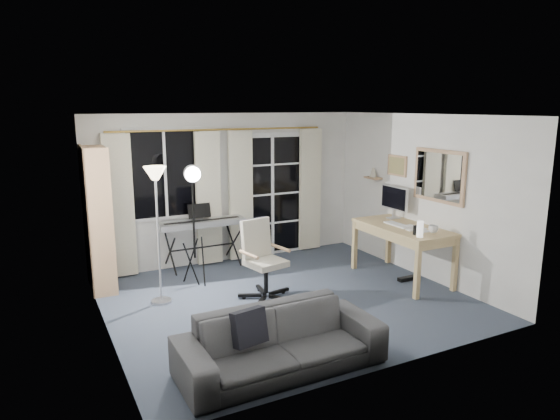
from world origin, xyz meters
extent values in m
cube|color=#3B4356|center=(0.00, 0.00, -0.01)|extent=(4.50, 4.00, 0.02)
cube|color=white|center=(-1.05, 1.98, 1.50)|extent=(1.20, 0.06, 1.40)
cube|color=black|center=(-1.05, 1.95, 1.50)|extent=(1.10, 0.02, 1.30)
cube|color=white|center=(-1.05, 1.94, 1.50)|extent=(0.04, 0.03, 1.30)
cube|color=white|center=(0.75, 1.98, 1.02)|extent=(1.32, 0.06, 2.11)
cube|color=black|center=(0.45, 1.95, 1.02)|extent=(0.55, 0.02, 1.95)
cube|color=black|center=(1.05, 1.95, 1.02)|extent=(0.55, 0.02, 1.95)
cube|color=white|center=(0.75, 1.94, 1.02)|extent=(0.05, 0.04, 2.05)
cube|color=white|center=(0.75, 1.94, 0.55)|extent=(1.15, 0.03, 0.03)
cube|color=white|center=(0.75, 1.94, 1.05)|extent=(1.15, 0.03, 0.03)
cube|color=white|center=(0.75, 1.94, 1.55)|extent=(1.15, 0.03, 0.03)
cylinder|color=gold|center=(-0.15, 1.90, 2.15)|extent=(3.50, 0.03, 0.03)
cube|color=beige|center=(-1.75, 1.88, 1.08)|extent=(0.40, 0.07, 2.10)
cube|color=beige|center=(-0.40, 1.88, 1.08)|extent=(0.40, 0.07, 2.10)
cube|color=beige|center=(0.15, 1.88, 1.08)|extent=(0.40, 0.07, 2.10)
cube|color=beige|center=(1.45, 1.88, 1.08)|extent=(0.40, 0.07, 2.10)
cube|color=tan|center=(-2.11, 1.19, 0.99)|extent=(0.32, 0.04, 1.99)
cube|color=tan|center=(-2.07, 2.08, 0.99)|extent=(0.32, 0.04, 1.99)
cube|color=tan|center=(-2.23, 1.64, 0.99)|extent=(0.07, 0.90, 1.99)
cube|color=tan|center=(-2.09, 1.64, 0.03)|extent=(0.36, 0.91, 0.02)
cube|color=tan|center=(-2.09, 1.64, 0.40)|extent=(0.36, 0.91, 0.02)
cube|color=tan|center=(-2.09, 1.64, 0.78)|extent=(0.36, 0.91, 0.02)
cube|color=tan|center=(-2.09, 1.64, 1.15)|extent=(0.36, 0.91, 0.02)
cube|color=tan|center=(-2.09, 1.64, 1.53)|extent=(0.36, 0.91, 0.02)
cube|color=tan|center=(-2.09, 1.64, 1.96)|extent=(0.36, 0.91, 0.02)
cube|color=white|center=(-2.09, 1.27, 0.54)|extent=(0.23, 0.07, 0.26)
cube|color=olive|center=(-2.08, 1.37, 0.51)|extent=(0.22, 0.05, 0.20)
cube|color=#373737|center=(-2.08, 1.45, 0.53)|extent=(0.22, 0.05, 0.23)
cube|color=olive|center=(-2.07, 1.52, 0.56)|extent=(0.22, 0.05, 0.30)
cube|color=white|center=(-2.07, 1.60, 0.53)|extent=(0.22, 0.06, 0.23)
cube|color=#9C522C|center=(-2.07, 1.69, 0.53)|extent=(0.22, 0.05, 0.24)
cube|color=#2E4C8A|center=(-2.06, 1.77, 0.53)|extent=(0.22, 0.06, 0.24)
cube|color=olive|center=(-2.06, 1.85, 0.53)|extent=(0.22, 0.04, 0.23)
cube|color=#9C522C|center=(-2.06, 1.93, 0.53)|extent=(0.22, 0.06, 0.24)
cube|color=#373737|center=(-2.05, 2.02, 0.54)|extent=(0.22, 0.04, 0.26)
cube|color=#2E4C8A|center=(-2.09, 1.27, 0.93)|extent=(0.22, 0.04, 0.27)
cube|color=#373737|center=(-2.08, 1.34, 0.92)|extent=(0.23, 0.07, 0.27)
cube|color=#373737|center=(-2.08, 1.44, 0.90)|extent=(0.22, 0.05, 0.23)
cube|color=#2E4C8A|center=(-2.08, 1.51, 0.90)|extent=(0.22, 0.04, 0.21)
cube|color=#2E4C8A|center=(-2.07, 1.58, 0.91)|extent=(0.22, 0.05, 0.23)
cube|color=#373737|center=(-2.07, 1.66, 0.93)|extent=(0.22, 0.04, 0.27)
cube|color=#373737|center=(-2.07, 1.73, 0.90)|extent=(0.22, 0.05, 0.22)
cube|color=#EFB959|center=(-2.06, 1.82, 0.90)|extent=(0.22, 0.05, 0.23)
cube|color=olive|center=(-2.06, 1.90, 0.91)|extent=(0.22, 0.04, 0.24)
cube|color=#373737|center=(-2.06, 1.97, 0.90)|extent=(0.22, 0.04, 0.23)
cube|color=#9C522C|center=(-2.09, 1.27, 1.31)|extent=(0.22, 0.05, 0.28)
cube|color=#373737|center=(-2.08, 1.34, 1.27)|extent=(0.22, 0.04, 0.22)
cube|color=white|center=(-2.08, 1.41, 1.32)|extent=(0.22, 0.04, 0.30)
cube|color=white|center=(-2.08, 1.48, 1.30)|extent=(0.22, 0.04, 0.27)
cube|color=olive|center=(-2.07, 1.56, 1.28)|extent=(0.22, 0.04, 0.22)
cube|color=#2E4C8A|center=(-2.07, 1.63, 1.28)|extent=(0.22, 0.05, 0.23)
cylinder|color=#B2B2B7|center=(-1.50, 0.67, 0.01)|extent=(0.34, 0.34, 0.03)
cylinder|color=#B2B2B7|center=(-1.50, 0.67, 0.85)|extent=(0.04, 0.04, 1.65)
cone|color=#FFE5B2|center=(-1.50, 0.67, 1.69)|extent=(0.37, 0.37, 0.17)
cylinder|color=black|center=(-1.09, 1.70, 0.36)|extent=(0.03, 0.64, 0.58)
cylinder|color=black|center=(-1.09, 1.70, 0.36)|extent=(0.03, 0.64, 0.58)
cylinder|color=black|center=(-0.07, 1.70, 0.36)|extent=(0.03, 0.64, 0.58)
cylinder|color=black|center=(-0.07, 1.70, 0.36)|extent=(0.03, 0.64, 0.58)
cylinder|color=black|center=(-0.58, 1.70, 0.36)|extent=(1.02, 0.03, 0.02)
cube|color=silver|center=(-0.58, 1.70, 0.74)|extent=(1.33, 0.34, 0.09)
cube|color=white|center=(-0.58, 1.62, 0.78)|extent=(1.22, 0.15, 0.02)
cube|color=black|center=(-0.58, 1.66, 0.79)|extent=(1.18, 0.08, 0.01)
cube|color=black|center=(-0.58, 1.80, 0.92)|extent=(0.36, 0.07, 0.22)
cylinder|color=black|center=(-0.78, 1.08, 0.32)|extent=(0.08, 0.27, 0.70)
cylinder|color=black|center=(-0.93, 1.22, 0.32)|extent=(0.21, 0.19, 0.71)
cylinder|color=black|center=(-0.97, 1.02, 0.32)|extent=(0.26, 0.11, 0.71)
cylinder|color=black|center=(-0.89, 1.11, 1.00)|extent=(0.04, 0.04, 1.22)
cylinder|color=silver|center=(-0.90, 1.06, 1.61)|extent=(0.25, 0.17, 0.23)
cylinder|color=white|center=(-0.92, 0.98, 1.61)|extent=(0.20, 0.06, 0.20)
cube|color=black|center=(-0.01, 0.20, 0.04)|extent=(0.32, 0.11, 0.04)
cylinder|color=black|center=(0.07, 0.22, 0.02)|extent=(0.06, 0.06, 0.05)
cube|color=black|center=(-0.20, 0.38, 0.04)|extent=(0.09, 0.32, 0.04)
cylinder|color=black|center=(-0.19, 0.45, 0.02)|extent=(0.06, 0.06, 0.05)
cube|color=black|center=(-0.42, 0.25, 0.04)|extent=(0.31, 0.18, 0.04)
cylinder|color=black|center=(-0.49, 0.28, 0.02)|extent=(0.06, 0.06, 0.05)
cube|color=black|center=(-0.37, 0.00, 0.04)|extent=(0.25, 0.27, 0.04)
cylinder|color=black|center=(-0.42, -0.06, 0.02)|extent=(0.06, 0.06, 0.05)
cube|color=black|center=(-0.12, -0.03, 0.04)|extent=(0.20, 0.30, 0.04)
cylinder|color=black|center=(-0.08, -0.10, 0.02)|extent=(0.06, 0.06, 0.05)
cylinder|color=black|center=(-0.22, 0.16, 0.28)|extent=(0.07, 0.07, 0.39)
cube|color=beige|center=(-0.22, 0.16, 0.49)|extent=(0.53, 0.53, 0.08)
cube|color=beige|center=(-0.27, 0.37, 0.79)|extent=(0.45, 0.21, 0.52)
cube|color=black|center=(-0.27, 0.41, 0.81)|extent=(0.42, 0.18, 0.48)
cylinder|color=tan|center=(-0.48, 0.13, 0.65)|extent=(0.12, 0.39, 0.04)
cylinder|color=tan|center=(0.02, 0.23, 0.65)|extent=(0.12, 0.39, 0.04)
cube|color=tan|center=(1.88, -0.05, 0.79)|extent=(0.76, 1.51, 0.04)
cube|color=tan|center=(1.88, -0.05, 0.71)|extent=(0.72, 1.47, 0.11)
cube|color=tan|center=(1.54, -0.76, 0.38)|extent=(0.06, 0.06, 0.76)
cube|color=tan|center=(2.21, -0.76, 0.38)|extent=(0.06, 0.06, 0.76)
cube|color=tan|center=(1.55, 0.66, 0.38)|extent=(0.06, 0.06, 0.76)
cube|color=tan|center=(2.22, 0.65, 0.38)|extent=(0.06, 0.06, 0.76)
cube|color=silver|center=(2.08, 0.40, 0.81)|extent=(0.19, 0.13, 0.02)
cube|color=silver|center=(2.08, 0.40, 0.96)|extent=(0.04, 0.03, 0.24)
cube|color=silver|center=(2.08, 0.40, 1.13)|extent=(0.04, 0.58, 0.37)
cube|color=black|center=(2.06, 0.40, 1.13)|extent=(0.01, 0.54, 0.32)
cube|color=white|center=(1.83, 0.01, 0.82)|extent=(0.15, 0.45, 0.02)
cube|color=white|center=(1.77, -0.31, 0.82)|extent=(0.07, 0.11, 0.02)
cube|color=white|center=(1.93, -0.21, 0.81)|extent=(0.28, 0.35, 0.01)
cube|color=white|center=(1.90, -0.42, 0.81)|extent=(0.24, 0.18, 0.00)
cube|color=black|center=(1.68, -0.53, 0.87)|extent=(0.05, 0.04, 0.13)
cylinder|color=white|center=(1.66, -0.64, 0.91)|extent=(0.09, 0.09, 0.22)
cube|color=black|center=(1.93, -0.15, 0.03)|extent=(0.32, 0.09, 0.05)
imported|color=silver|center=(1.98, -0.55, 0.87)|extent=(0.13, 0.11, 0.13)
cube|color=tan|center=(2.23, -0.35, 1.55)|extent=(0.04, 0.94, 0.74)
cube|color=white|center=(2.21, -0.35, 1.55)|extent=(0.01, 0.84, 0.64)
cube|color=tan|center=(2.23, 0.55, 1.60)|extent=(0.03, 0.42, 0.32)
cube|color=#508944|center=(2.21, 0.55, 1.60)|extent=(0.00, 0.36, 0.26)
cube|color=tan|center=(2.16, 1.05, 1.35)|extent=(0.16, 0.30, 0.02)
cone|color=beige|center=(2.16, 1.05, 1.44)|extent=(0.12, 0.12, 0.15)
imported|color=#313234|center=(-0.88, -1.55, 0.39)|extent=(2.00, 0.59, 0.78)
cube|color=black|center=(-1.17, -1.45, 0.46)|extent=(0.36, 0.24, 0.35)
camera|label=1|loc=(-2.90, -5.49, 2.51)|focal=32.00mm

